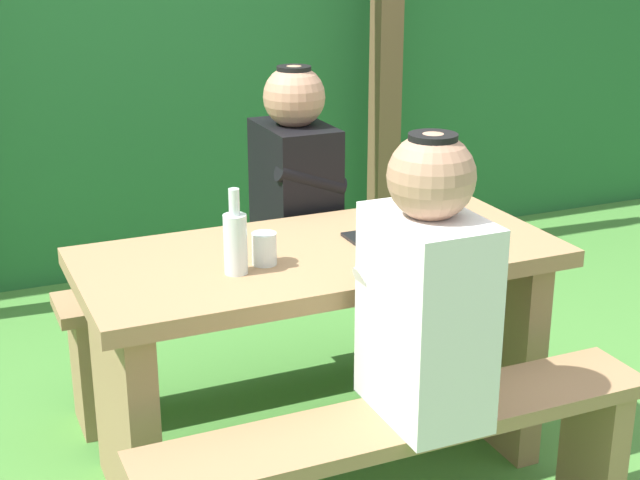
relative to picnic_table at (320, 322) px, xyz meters
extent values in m
plane|color=#498938|center=(0.00, 0.00, -0.50)|extent=(12.00, 12.00, 0.00)
cube|color=#256731|center=(0.00, 2.36, 0.63)|extent=(6.40, 0.92, 2.24)
cube|color=brown|center=(1.08, 1.67, 0.56)|extent=(0.12, 0.12, 2.11)
cube|color=#9E7A51|center=(0.00, 0.00, 0.21)|extent=(1.40, 0.64, 0.05)
cube|color=#9E7A51|center=(-0.60, 0.00, -0.16)|extent=(0.08, 0.54, 0.68)
cube|color=#9E7A51|center=(0.60, 0.00, -0.16)|extent=(0.08, 0.54, 0.68)
cube|color=#9E7A51|center=(0.00, -0.53, -0.06)|extent=(1.40, 0.24, 0.04)
cube|color=#9E7A51|center=(0.62, -0.53, -0.29)|extent=(0.07, 0.22, 0.42)
cube|color=#9E7A51|center=(0.00, 0.53, -0.06)|extent=(1.40, 0.24, 0.04)
cube|color=#9E7A51|center=(-0.62, 0.53, -0.29)|extent=(0.07, 0.22, 0.42)
cube|color=#9E7A51|center=(0.62, 0.53, -0.29)|extent=(0.07, 0.22, 0.42)
cube|color=white|center=(0.05, -0.53, 0.22)|extent=(0.22, 0.34, 0.52)
sphere|color=tan|center=(0.05, -0.53, 0.58)|extent=(0.21, 0.21, 0.21)
cylinder|color=black|center=(0.05, -0.53, 0.67)|extent=(0.12, 0.12, 0.02)
cylinder|color=white|center=(0.05, -0.39, 0.33)|extent=(0.25, 0.07, 0.15)
cube|color=black|center=(0.14, 0.53, 0.22)|extent=(0.22, 0.34, 0.52)
sphere|color=tan|center=(0.14, 0.53, 0.58)|extent=(0.21, 0.21, 0.21)
cylinder|color=black|center=(0.14, 0.53, 0.67)|extent=(0.12, 0.12, 0.02)
cylinder|color=black|center=(0.14, 0.39, 0.33)|extent=(0.25, 0.07, 0.15)
cylinder|color=silver|center=(-0.19, -0.05, 0.28)|extent=(0.07, 0.07, 0.09)
cylinder|color=silver|center=(-0.29, -0.08, 0.31)|extent=(0.06, 0.06, 0.17)
cylinder|color=silver|center=(-0.29, -0.08, 0.43)|extent=(0.03, 0.03, 0.07)
cube|color=black|center=(0.14, 0.02, 0.24)|extent=(0.07, 0.14, 0.01)
camera|label=1|loc=(-1.03, -2.34, 1.15)|focal=52.43mm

